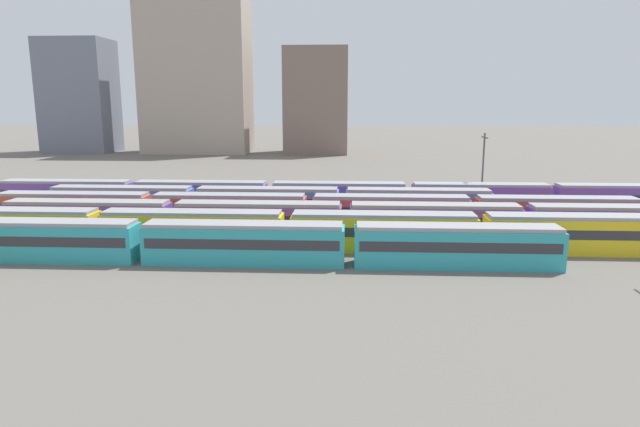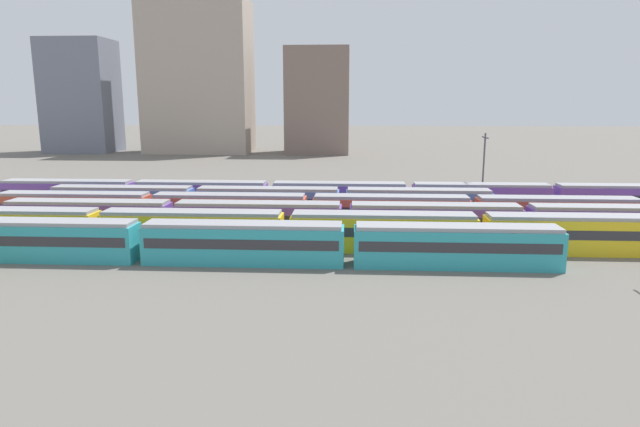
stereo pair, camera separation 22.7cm
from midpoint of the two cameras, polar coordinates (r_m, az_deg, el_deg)
ground_plane at (r=68.41m, az=-21.94°, el=-1.43°), size 600.00×600.00×0.00m
train_track_0 at (r=49.75m, az=-7.81°, el=-3.02°), size 55.80×3.06×3.75m
train_track_1 at (r=53.98m, az=6.67°, el=-1.85°), size 93.60×3.06×3.75m
train_track_2 at (r=59.64m, az=11.91°, el=-0.76°), size 93.60×3.06×3.75m
train_track_3 at (r=64.23m, az=-0.98°, el=0.35°), size 74.70×3.06×3.75m
train_track_4 at (r=69.95m, az=-5.31°, el=1.22°), size 55.80×3.06×3.75m
train_track_5 at (r=74.71m, az=9.36°, el=1.76°), size 112.50×3.06×3.75m
catenary_pole_1 at (r=78.76m, az=16.73°, el=4.70°), size 0.24×3.20×10.25m
distant_building_0 at (r=178.79m, az=-23.57°, el=11.11°), size 19.06×14.45×32.46m
distant_building_1 at (r=166.29m, az=-12.51°, el=13.64°), size 29.90×16.79×42.98m
distant_building_2 at (r=160.40m, az=-0.18°, el=11.60°), size 17.82×16.79×29.57m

